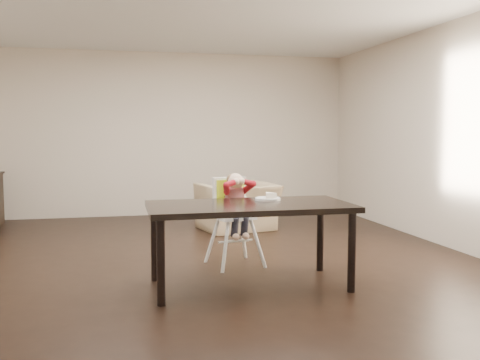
# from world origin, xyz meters

# --- Properties ---
(ground) EXTENTS (7.00, 7.00, 0.00)m
(ground) POSITION_xyz_m (0.00, 0.00, 0.00)
(ground) COLOR black
(ground) RESTS_ON ground
(room_walls) EXTENTS (6.02, 7.02, 2.71)m
(room_walls) POSITION_xyz_m (0.00, 0.00, 1.86)
(room_walls) COLOR beige
(room_walls) RESTS_ON ground
(dining_table) EXTENTS (1.80, 0.90, 0.75)m
(dining_table) POSITION_xyz_m (0.27, -0.90, 0.67)
(dining_table) COLOR black
(dining_table) RESTS_ON ground
(high_chair) EXTENTS (0.47, 0.47, 0.96)m
(high_chair) POSITION_xyz_m (0.30, -0.10, 0.68)
(high_chair) COLOR white
(high_chair) RESTS_ON ground
(plate) EXTENTS (0.29, 0.29, 0.07)m
(plate) POSITION_xyz_m (0.51, -0.69, 0.77)
(plate) COLOR white
(plate) RESTS_ON dining_table
(armchair) EXTENTS (1.14, 0.87, 0.88)m
(armchair) POSITION_xyz_m (0.78, 1.85, 0.44)
(armchair) COLOR tan
(armchair) RESTS_ON ground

